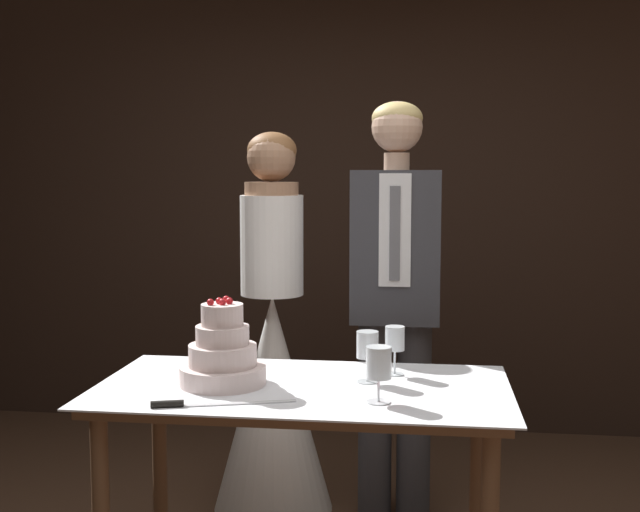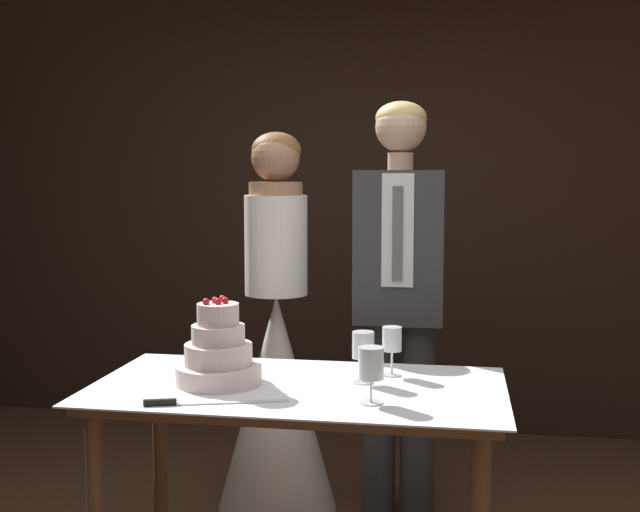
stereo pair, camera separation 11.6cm
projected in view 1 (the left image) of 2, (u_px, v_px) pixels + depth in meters
The scene contains 9 objects.
wall_back at pixel (362, 211), 4.81m from camera, with size 5.58×0.12×2.61m, color black.
cake_table at pixel (303, 416), 2.70m from camera, with size 1.39×0.74×0.82m.
tiered_cake at pixel (223, 356), 2.70m from camera, with size 0.29×0.29×0.30m.
cake_knife at pixel (196, 404), 2.45m from camera, with size 0.43×0.15×0.02m.
wine_glass_near at pixel (379, 366), 2.48m from camera, with size 0.08×0.08×0.18m.
wine_glass_middle at pixel (367, 347), 2.72m from camera, with size 0.07×0.07×0.18m.
wine_glass_far at pixel (395, 340), 2.83m from camera, with size 0.07×0.07×0.17m.
bride at pixel (273, 373), 3.61m from camera, with size 0.54×0.54×1.71m.
groom at pixel (395, 287), 3.50m from camera, with size 0.38×0.25×1.84m.
Camera 1 is at (0.39, -2.34, 1.52)m, focal length 45.00 mm.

